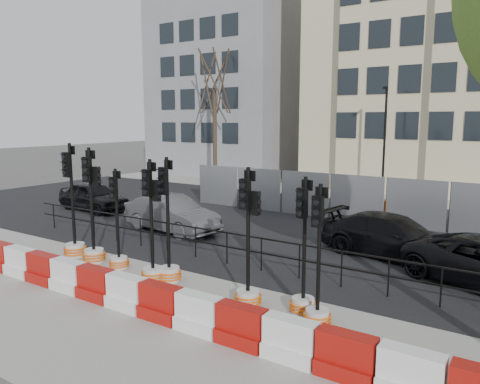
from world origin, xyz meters
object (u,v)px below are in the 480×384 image
Objects in this scene: traffic_signal_a at (74,234)px; car_a at (94,197)px; car_c at (393,237)px; traffic_signal_h at (317,298)px; traffic_signal_d at (152,254)px.

traffic_signal_a is 7.75m from car_a.
traffic_signal_h is at bearing -169.72° from car_c.
car_a is 14.01m from car_c.
traffic_signal_d is at bearing -179.10° from traffic_signal_h.
traffic_signal_a is at bearing 178.80° from traffic_signal_h.
traffic_signal_h reaches higher than car_c.
traffic_signal_d is at bearing -0.18° from traffic_signal_a.
car_a is (-5.61, 5.35, -0.06)m from traffic_signal_a.
traffic_signal_d is 0.80× the size of car_a.
traffic_signal_d reaches higher than car_c.
traffic_signal_d is (3.72, -0.35, 0.04)m from traffic_signal_a.
car_a is at bearing 141.56° from traffic_signal_a.
traffic_signal_d is 0.67× the size of car_c.
traffic_signal_h is (4.76, -0.05, -0.16)m from traffic_signal_d.
car_c is (-0.07, 5.88, 0.05)m from traffic_signal_h.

